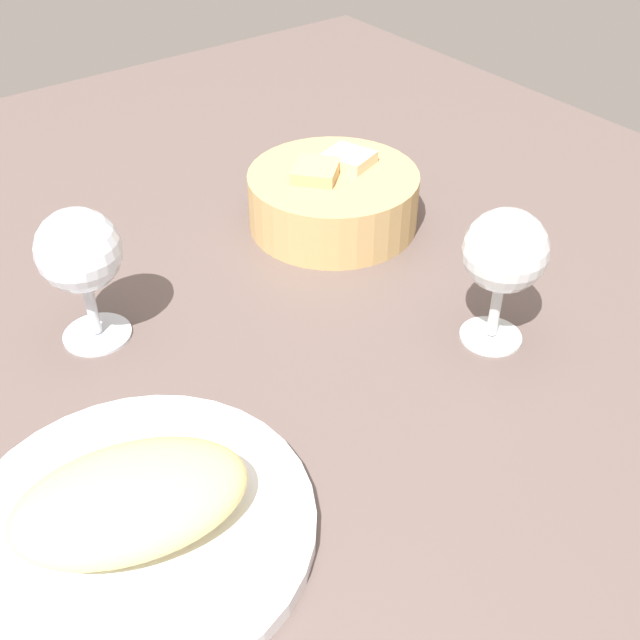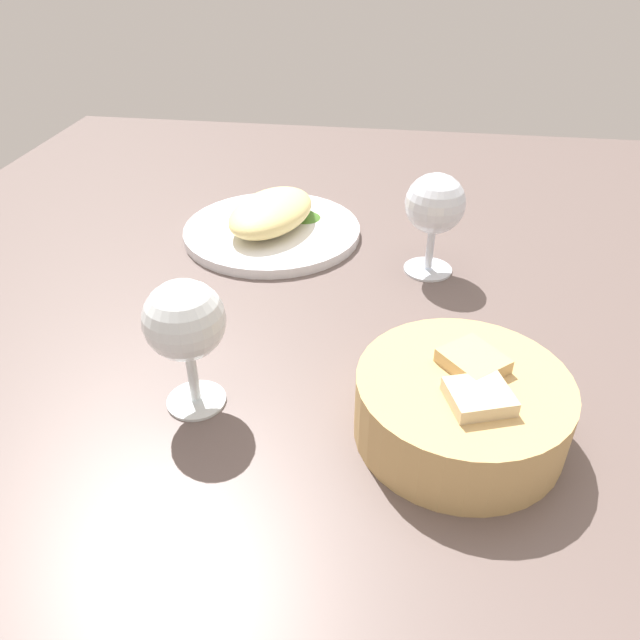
% 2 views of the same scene
% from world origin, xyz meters
% --- Properties ---
extents(ground_plane, '(1.40, 1.40, 0.02)m').
position_xyz_m(ground_plane, '(0.00, 0.00, -0.01)').
color(ground_plane, '#5E4F4B').
extents(plate, '(0.26, 0.26, 0.01)m').
position_xyz_m(plate, '(-0.16, -0.15, 0.01)').
color(plate, white).
rests_on(plate, ground_plane).
extents(omelette, '(0.19, 0.15, 0.05)m').
position_xyz_m(omelette, '(-0.16, -0.15, 0.04)').
color(omelette, '#E5D082').
rests_on(omelette, plate).
extents(lettuce_garnish, '(0.05, 0.05, 0.02)m').
position_xyz_m(lettuce_garnish, '(-0.20, -0.10, 0.02)').
color(lettuce_garnish, '#487C2C').
rests_on(lettuce_garnish, plate).
extents(bread_basket, '(0.19, 0.19, 0.08)m').
position_xyz_m(bread_basket, '(0.21, 0.11, 0.03)').
color(bread_basket, tan).
rests_on(bread_basket, ground_plane).
extents(wine_glass_near, '(0.08, 0.08, 0.14)m').
position_xyz_m(wine_glass_near, '(0.20, -0.15, 0.09)').
color(wine_glass_near, silver).
rests_on(wine_glass_near, ground_plane).
extents(wine_glass_far, '(0.08, 0.08, 0.13)m').
position_xyz_m(wine_glass_far, '(-0.09, 0.08, 0.09)').
color(wine_glass_far, silver).
rests_on(wine_glass_far, ground_plane).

